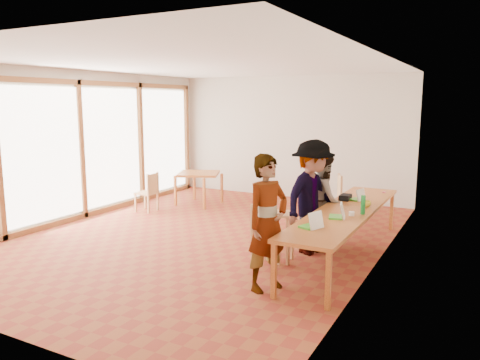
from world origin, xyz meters
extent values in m
plane|color=brown|center=(0.00, 0.00, 0.00)|extent=(8.00, 8.00, 0.00)
cube|color=beige|center=(0.00, 4.00, 1.50)|extent=(6.00, 0.10, 3.00)
cube|color=beige|center=(3.00, 0.00, 1.50)|extent=(0.10, 8.00, 3.00)
cube|color=white|center=(-2.96, 0.00, 1.50)|extent=(0.10, 8.00, 3.00)
cube|color=white|center=(0.00, 0.00, 3.02)|extent=(6.00, 8.00, 0.04)
cube|color=#CA732C|center=(2.50, 0.06, 0.72)|extent=(0.80, 4.00, 0.05)
cube|color=#CA732C|center=(2.16, -1.88, 0.35)|extent=(0.06, 0.06, 0.70)
cube|color=#CA732C|center=(2.16, 2.00, 0.35)|extent=(0.06, 0.06, 0.70)
cube|color=#CA732C|center=(2.84, -1.88, 0.35)|extent=(0.06, 0.06, 0.70)
cube|color=#CA732C|center=(2.84, 2.00, 0.35)|extent=(0.06, 0.06, 0.70)
cube|color=#CA732C|center=(-1.54, 2.18, 0.72)|extent=(0.90, 0.90, 0.05)
cube|color=#CA732C|center=(-1.93, 1.79, 0.35)|extent=(0.05, 0.05, 0.70)
cube|color=#CA732C|center=(-1.93, 2.57, 0.35)|extent=(0.05, 0.05, 0.70)
cube|color=#CA732C|center=(-1.15, 1.79, 0.35)|extent=(0.05, 0.05, 0.70)
cube|color=#CA732C|center=(-1.15, 2.57, 0.35)|extent=(0.05, 0.05, 0.70)
cube|color=tan|center=(1.66, -0.85, 0.44)|extent=(0.48, 0.48, 0.04)
cube|color=tan|center=(1.46, -0.83, 0.69)|extent=(0.09, 0.43, 0.45)
cube|color=tan|center=(1.63, -0.54, 0.39)|extent=(0.46, 0.46, 0.04)
cube|color=tan|center=(1.46, -0.50, 0.60)|extent=(0.13, 0.37, 0.40)
cube|color=tan|center=(1.21, 0.37, 0.47)|extent=(0.60, 0.60, 0.04)
cube|color=tan|center=(1.01, 0.30, 0.73)|extent=(0.21, 0.44, 0.48)
cube|color=tan|center=(1.90, 2.49, 0.43)|extent=(0.56, 0.56, 0.04)
cube|color=tan|center=(1.73, 2.41, 0.67)|extent=(0.21, 0.40, 0.44)
cube|color=tan|center=(-2.17, 1.05, 0.40)|extent=(0.41, 0.41, 0.04)
cube|color=tan|center=(-2.00, 1.06, 0.63)|extent=(0.06, 0.40, 0.41)
imported|color=gray|center=(1.96, -1.64, 0.87)|extent=(0.63, 0.75, 1.74)
imported|color=gray|center=(1.99, 0.55, 0.76)|extent=(0.82, 0.91, 1.53)
imported|color=gray|center=(1.97, 0.01, 0.90)|extent=(0.96, 1.30, 1.80)
cube|color=green|center=(2.36, -1.18, 0.76)|extent=(0.27, 0.32, 0.03)
cube|color=white|center=(2.45, -1.21, 0.86)|extent=(0.16, 0.26, 0.22)
cube|color=green|center=(2.51, -0.52, 0.76)|extent=(0.24, 0.30, 0.03)
cube|color=white|center=(2.60, -0.50, 0.86)|extent=(0.13, 0.25, 0.22)
cube|color=green|center=(2.46, 0.82, 0.76)|extent=(0.23, 0.28, 0.02)
cube|color=white|center=(2.54, 0.79, 0.85)|extent=(0.13, 0.23, 0.20)
imported|color=yellow|center=(2.74, 0.39, 0.80)|extent=(0.16, 0.16, 0.09)
cylinder|color=#18812E|center=(2.79, -0.12, 0.89)|extent=(0.07, 0.07, 0.28)
cylinder|color=silver|center=(2.55, 0.85, 0.80)|extent=(0.07, 0.07, 0.09)
cylinder|color=white|center=(2.68, -0.30, 0.78)|extent=(0.08, 0.08, 0.06)
cube|color=#C74058|center=(2.75, 1.70, 0.76)|extent=(0.05, 0.10, 0.01)
cube|color=black|center=(2.30, 0.75, 0.80)|extent=(0.16, 0.26, 0.09)
camera|label=1|loc=(4.33, -6.83, 2.37)|focal=35.00mm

